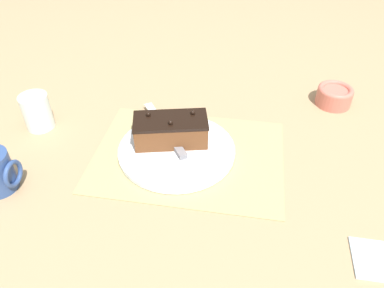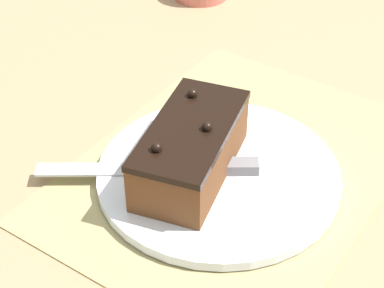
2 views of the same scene
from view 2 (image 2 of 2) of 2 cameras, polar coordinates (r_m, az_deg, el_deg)
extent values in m
plane|color=#9E7F5B|center=(0.79, 3.84, -2.16)|extent=(3.00, 3.00, 0.00)
cube|color=tan|center=(0.78, 3.84, -2.05)|extent=(0.46, 0.34, 0.00)
cylinder|color=white|center=(0.76, 2.37, -2.70)|extent=(0.29, 0.29, 0.01)
cube|color=brown|center=(0.74, -0.10, -0.70)|extent=(0.19, 0.12, 0.06)
cube|color=black|center=(0.72, -0.11, 1.37)|extent=(0.20, 0.13, 0.01)
sphere|color=black|center=(0.68, -3.17, -0.32)|extent=(0.01, 0.01, 0.01)
sphere|color=black|center=(0.71, 1.35, 1.54)|extent=(0.01, 0.01, 0.01)
sphere|color=black|center=(0.76, -0.08, 4.41)|extent=(0.01, 0.01, 0.01)
cube|color=slate|center=(0.75, 2.56, -1.91)|extent=(0.06, 0.08, 0.01)
cube|color=#B7BABF|center=(0.76, -7.24, -2.26)|extent=(0.12, 0.16, 0.00)
camera|label=1|loc=(0.76, 74.81, 21.06)|focal=35.00mm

